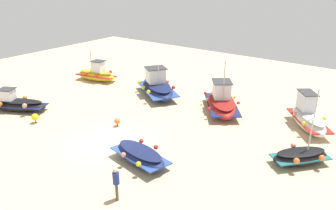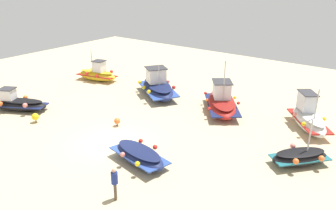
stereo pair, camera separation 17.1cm
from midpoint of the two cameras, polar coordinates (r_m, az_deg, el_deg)
ground_plane at (r=21.45m, az=-9.48°, el=-6.39°), size 53.88×53.88×0.00m
fishing_boat_0 at (r=18.88m, az=-4.73°, el=-8.66°), size 4.00×2.40×0.99m
fishing_boat_1 at (r=33.74m, az=-12.01°, el=5.27°), size 4.43×2.39×3.11m
fishing_boat_2 at (r=28.23m, az=-24.30°, el=0.26°), size 4.55×3.29×1.79m
fishing_boat_3 at (r=20.12m, az=22.09°, el=-8.37°), size 3.15×3.36×2.72m
fishing_boat_4 at (r=24.70m, az=23.32°, el=-2.05°), size 3.88×4.41×3.17m
fishing_boat_5 at (r=28.89m, az=-1.68°, el=3.17°), size 5.75×4.92×2.96m
fishing_boat_6 at (r=25.89m, az=9.47°, el=0.50°), size 4.78×5.43×4.18m
person_walking at (r=15.98m, az=-8.91°, el=-12.96°), size 0.32×0.32×1.72m
mooring_buoy_0 at (r=25.52m, az=-21.83°, el=-1.90°), size 0.52×0.52×0.70m
mooring_buoy_1 at (r=23.43m, az=-8.61°, el=-2.77°), size 0.44×0.44×0.60m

